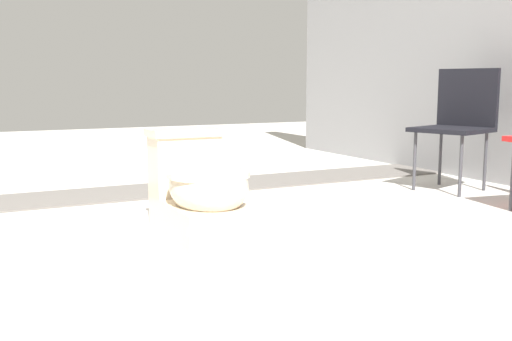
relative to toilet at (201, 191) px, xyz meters
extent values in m
plane|color=beige|center=(-0.12, -0.19, -0.22)|extent=(14.00, 14.00, 0.00)
cube|color=#605B56|center=(-1.26, 0.31, -0.21)|extent=(0.56, 8.00, 0.01)
cube|color=beige|center=(0.00, 0.00, -0.14)|extent=(0.60, 0.34, 0.17)
ellipsoid|color=beige|center=(0.10, 0.00, 0.04)|extent=(0.44, 0.36, 0.28)
cylinder|color=beige|center=(0.10, 0.00, 0.10)|extent=(0.39, 0.39, 0.03)
cube|color=beige|center=(-0.21, 0.00, 0.10)|extent=(0.18, 0.34, 0.30)
cube|color=beige|center=(-0.21, 0.00, 0.27)|extent=(0.20, 0.36, 0.04)
cylinder|color=silver|center=(-0.21, 0.08, 0.29)|extent=(0.02, 0.02, 0.01)
cube|color=black|center=(-0.38, 1.98, 0.20)|extent=(0.55, 0.55, 0.03)
cube|color=black|center=(-0.44, 2.18, 0.41)|extent=(0.43, 0.16, 0.40)
cylinder|color=#38383D|center=(-0.17, 1.87, -0.02)|extent=(0.02, 0.02, 0.40)
cylinder|color=#38383D|center=(-0.49, 1.77, -0.02)|extent=(0.02, 0.02, 0.40)
cylinder|color=#38383D|center=(-0.26, 2.20, -0.02)|extent=(0.02, 0.02, 0.40)
cylinder|color=#38383D|center=(-0.59, 2.10, -0.02)|extent=(0.02, 0.02, 0.40)
camera|label=1|loc=(2.65, -1.04, 0.52)|focal=42.00mm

